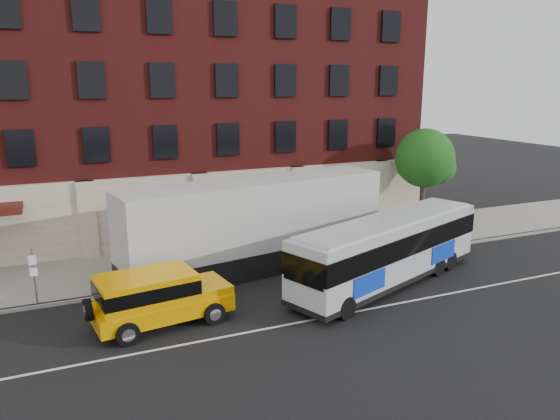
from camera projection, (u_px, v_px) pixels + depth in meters
name	position (u px, v px, depth m)	size (l,w,h in m)	color
ground	(285.00, 332.00, 19.74)	(120.00, 120.00, 0.00)	black
sidewalk	(216.00, 258.00, 27.76)	(60.00, 6.00, 0.15)	gray
kerb	(234.00, 277.00, 25.08)	(60.00, 0.25, 0.15)	gray
lane_line	(279.00, 326.00, 20.18)	(60.00, 0.12, 0.01)	silver
building	(176.00, 106.00, 33.08)	(30.00, 12.10, 15.00)	#5E1716
sign_pole	(34.00, 273.00, 21.64)	(0.30, 0.20, 2.50)	slate
street_tree	(425.00, 160.00, 32.36)	(3.60, 3.60, 6.20)	#322419
city_bus	(389.00, 248.00, 24.09)	(11.46, 6.30, 3.11)	#AFB3BA
yellow_suv	(156.00, 296.00, 20.05)	(5.58, 2.93, 2.08)	#EA9A00
shipping_container	(257.00, 226.00, 25.87)	(13.77, 5.05, 4.50)	black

